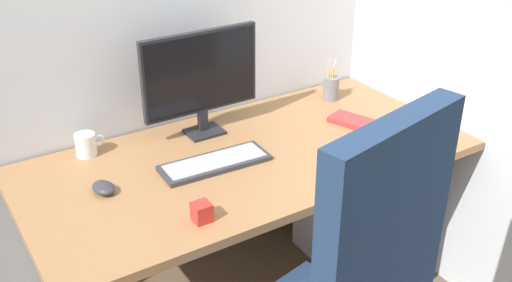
% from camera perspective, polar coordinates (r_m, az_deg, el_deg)
% --- Properties ---
extents(desk, '(1.68, 0.81, 0.75)m').
position_cam_1_polar(desk, '(2.28, -0.75, -2.32)').
color(desk, '#996B42').
rests_on(desk, ground_plane).
extents(filing_cabinet, '(0.36, 0.55, 0.59)m').
position_cam_1_polar(filing_cabinet, '(2.81, 9.82, -6.21)').
color(filing_cabinet, '#B2B5BA').
rests_on(filing_cabinet, ground_plane).
extents(monitor, '(0.49, 0.12, 0.42)m').
position_cam_1_polar(monitor, '(2.33, -5.26, 6.21)').
color(monitor, black).
rests_on(monitor, desk).
extents(keyboard, '(0.41, 0.16, 0.02)m').
position_cam_1_polar(keyboard, '(2.19, -3.97, -2.03)').
color(keyboard, '#333338').
rests_on(keyboard, desk).
extents(mouse, '(0.08, 0.11, 0.04)m').
position_cam_1_polar(mouse, '(2.08, -14.30, -4.32)').
color(mouse, '#333338').
rests_on(mouse, desk).
extents(pen_holder, '(0.07, 0.07, 0.19)m').
position_cam_1_polar(pen_holder, '(2.73, 7.14, 5.06)').
color(pen_holder, slate).
rests_on(pen_holder, desk).
extents(notebook, '(0.16, 0.21, 0.02)m').
position_cam_1_polar(notebook, '(2.53, 9.12, 1.92)').
color(notebook, '#B23333').
rests_on(notebook, desk).
extents(coffee_mug, '(0.11, 0.08, 0.09)m').
position_cam_1_polar(coffee_mug, '(2.32, -15.84, -0.33)').
color(coffee_mug, white).
rests_on(coffee_mug, desk).
extents(desk_clamp_accessory, '(0.06, 0.06, 0.06)m').
position_cam_1_polar(desk_clamp_accessory, '(1.88, -5.18, -6.74)').
color(desk_clamp_accessory, red).
rests_on(desk_clamp_accessory, desk).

